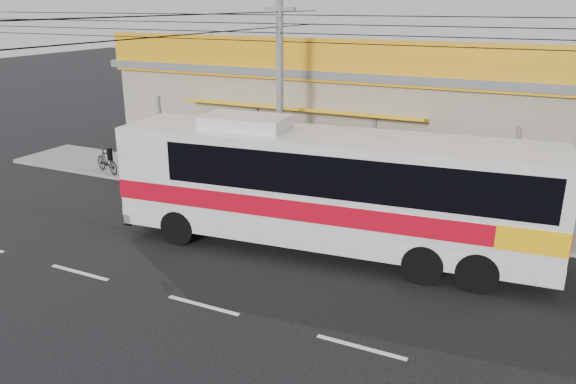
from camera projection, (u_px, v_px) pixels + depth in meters
name	position (u px, v px, depth m)	size (l,w,h in m)	color
ground	(254.00, 264.00, 15.69)	(120.00, 120.00, 0.00)	black
sidewalk	(332.00, 198.00, 20.78)	(30.00, 3.20, 0.15)	gray
lane_markings	(203.00, 306.00, 13.55)	(50.00, 0.12, 0.01)	silver
storefront_building	(379.00, 113.00, 24.79)	(22.60, 9.20, 5.70)	gray
coach_bus	(336.00, 184.00, 15.93)	(12.63, 3.81, 3.83)	silver
motorbike_red	(218.00, 162.00, 23.13)	(0.74, 2.11, 1.11)	maroon
motorbike_dark	(107.00, 161.00, 23.45)	(0.48, 1.70, 1.02)	black
utility_pole	(279.00, 27.00, 18.39)	(34.00, 14.00, 7.50)	slate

